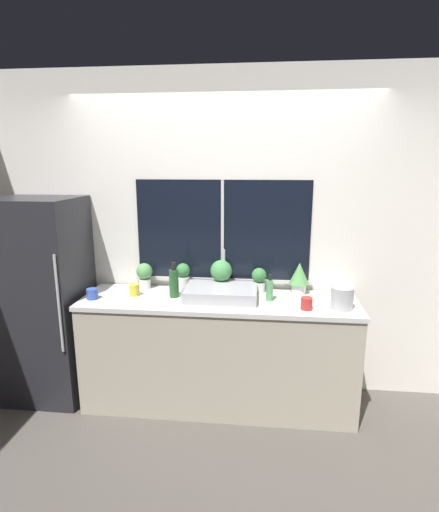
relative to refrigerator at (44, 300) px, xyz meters
name	(u,v)px	position (x,y,z in m)	size (l,w,h in m)	color
ground_plane	(214,423)	(1.47, -0.30, -0.84)	(14.00, 14.00, 0.00)	#4C4742
wall_back	(223,236)	(1.47, 0.34, 0.50)	(8.00, 0.09, 2.70)	silver
wall_left	(45,219)	(-0.61, 1.20, 0.51)	(0.06, 7.00, 2.70)	silver
wall_right	(437,225)	(3.54, 1.20, 0.51)	(0.06, 7.00, 2.70)	silver
counter	(218,352)	(1.47, -0.02, -0.39)	(2.17, 0.60, 0.91)	#B2A893
refrigerator	(44,300)	(0.00, 0.00, 0.00)	(0.66, 0.63, 1.69)	#232328
sink	(221,292)	(1.48, 0.01, 0.11)	(0.57, 0.44, 0.35)	#ADADB2
potted_plant_far_left	(144,274)	(0.81, 0.20, 0.19)	(0.14, 0.14, 0.22)	white
potted_plant_left	(183,276)	(1.14, 0.20, 0.18)	(0.12, 0.12, 0.23)	white
potted_plant_center	(221,274)	(1.46, 0.20, 0.21)	(0.18, 0.18, 0.26)	white
potted_plant_right	(259,279)	(1.78, 0.20, 0.18)	(0.12, 0.12, 0.21)	white
potted_plant_far_right	(299,276)	(2.11, 0.20, 0.21)	(0.16, 0.16, 0.26)	white
soap_bottle	(270,290)	(1.86, -0.01, 0.15)	(0.05, 0.05, 0.21)	#519E5B
bottle_tall	(174,283)	(1.11, 0.00, 0.18)	(0.07, 0.07, 0.29)	#235128
mug_white	(337,294)	(2.39, 0.09, 0.11)	(0.09, 0.09, 0.09)	white
mug_yellow	(134,290)	(0.78, 0.00, 0.11)	(0.08, 0.08, 0.09)	gold
mug_red	(307,303)	(2.13, -0.17, 0.11)	(0.08, 0.08, 0.09)	#B72D28
mug_blue	(92,294)	(0.48, -0.12, 0.11)	(0.09, 0.09, 0.08)	#3351AD
kettle	(342,297)	(2.39, -0.13, 0.15)	(0.16, 0.16, 0.18)	#B2B2B7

